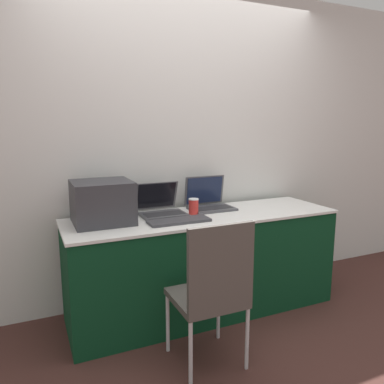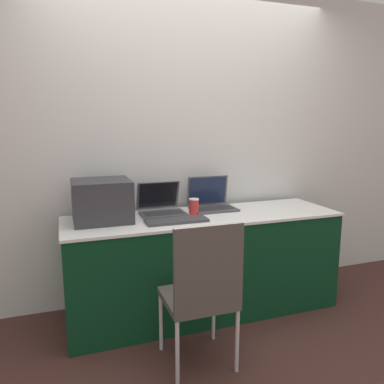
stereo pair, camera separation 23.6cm
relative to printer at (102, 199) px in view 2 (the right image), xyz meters
name	(u,v)px [view 2 (the right image)]	position (x,y,z in m)	size (l,w,h in m)	color
ground_plane	(219,329)	(0.76, -0.38, -0.95)	(14.00, 14.00, 0.00)	#472823
wall_back	(187,145)	(0.76, 0.33, 0.35)	(8.00, 0.05, 2.60)	silver
table	(204,263)	(0.76, -0.08, -0.56)	(2.12, 0.63, 0.79)	#0C381E
printer	(102,199)	(0.00, 0.00, 0.00)	(0.41, 0.38, 0.30)	#333338
laptop_left	(161,207)	(0.46, 0.08, -0.11)	(0.34, 0.33, 0.24)	#4C4C51
laptop_right	(211,202)	(0.89, 0.10, -0.10)	(0.35, 0.29, 0.26)	#4C4C51
external_keyboard	(177,220)	(0.50, -0.20, -0.15)	(0.45, 0.16, 0.02)	#3D3D42
coffee_cup	(194,206)	(0.69, -0.03, -0.10)	(0.08, 0.08, 0.12)	red
chair	(202,288)	(0.49, -0.76, -0.42)	(0.41, 0.40, 0.93)	#4C4742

